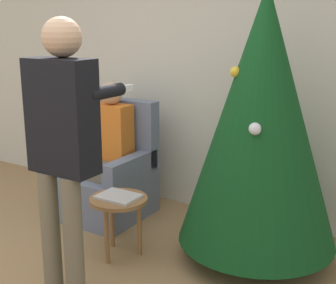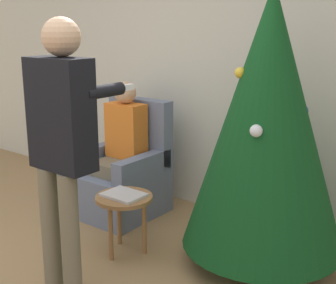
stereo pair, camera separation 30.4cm
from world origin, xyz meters
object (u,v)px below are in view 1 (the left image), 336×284
side_stool (119,206)px  person_standing (63,138)px  christmas_tree (261,119)px  armchair (111,178)px  person_seated (107,145)px

side_stool → person_standing: bearing=-82.0°
christmas_tree → side_stool: 1.24m
person_standing → armchair: bearing=117.7°
christmas_tree → person_seated: size_ratio=1.64×
armchair → person_standing: (0.64, -1.23, 0.73)m
person_seated → person_standing: size_ratio=0.69×
christmas_tree → armchair: bearing=175.8°
side_stool → christmas_tree: bearing=28.6°
christmas_tree → side_stool: christmas_tree is taller
person_seated → person_standing: person_standing is taller
person_seated → person_standing: bearing=-61.6°
christmas_tree → person_standing: size_ratio=1.13×
person_seated → side_stool: size_ratio=2.63×
armchair → side_stool: bearing=-47.1°
christmas_tree → side_stool: bearing=-151.4°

